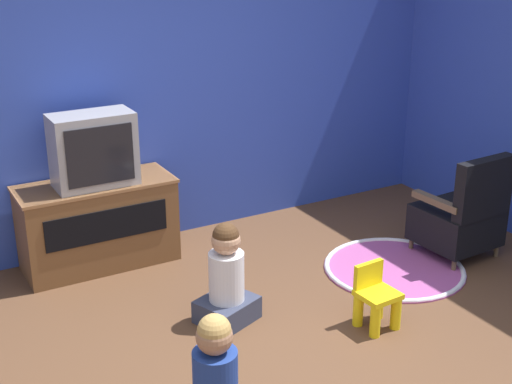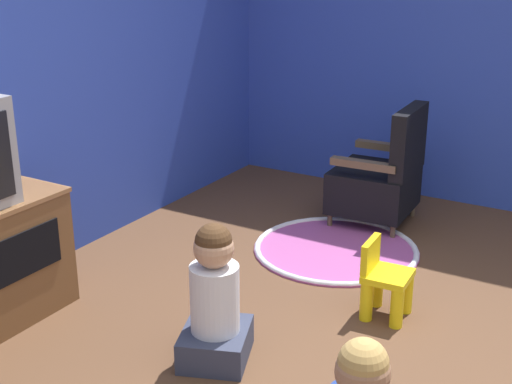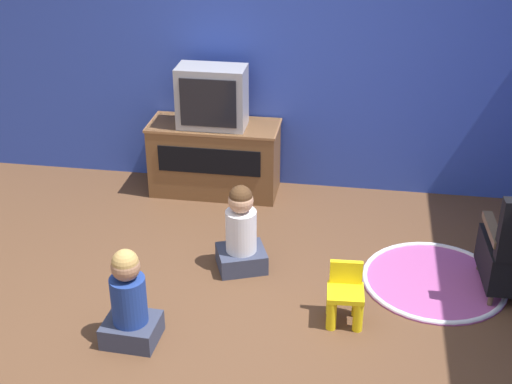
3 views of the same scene
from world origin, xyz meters
name	(u,v)px [view 2 (image 2 of 3)]	position (x,y,z in m)	size (l,w,h in m)	color
black_armchair	(381,178)	(1.97, 0.72, 0.33)	(0.59, 0.57, 0.85)	brown
yellow_kid_chair	(384,283)	(0.73, 0.21, 0.19)	(0.26, 0.25, 0.42)	yellow
play_mat	(336,249)	(1.37, 0.78, 0.01)	(1.07, 1.07, 0.04)	#A54C8C
child_watching_left	(215,302)	(-0.08, 0.74, 0.30)	(0.44, 0.42, 0.70)	#33384C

